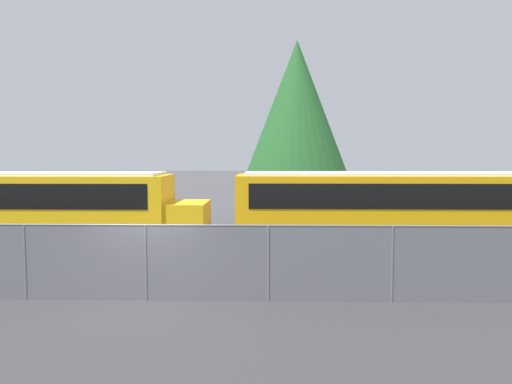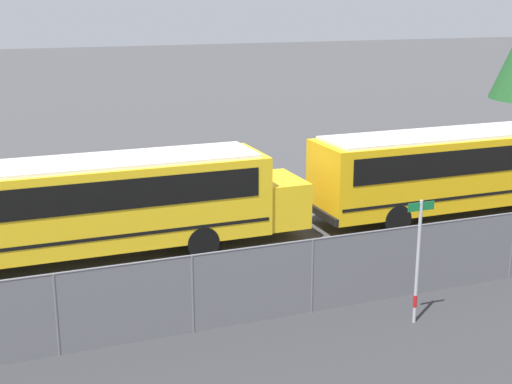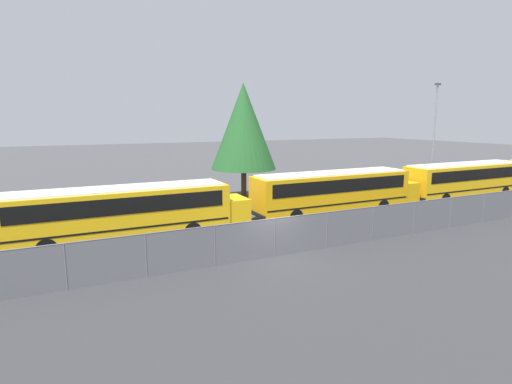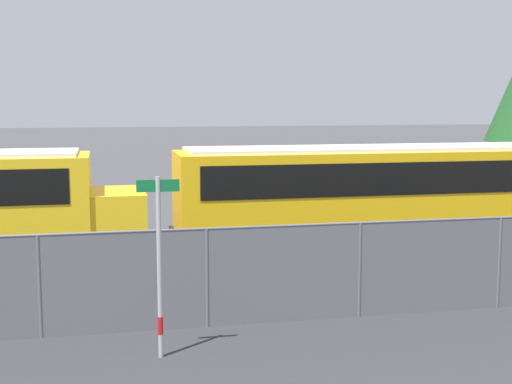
# 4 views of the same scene
# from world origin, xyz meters

# --- Properties ---
(school_bus_2) EXTENTS (13.07, 2.51, 3.00)m
(school_bus_2) POSITION_xyz_m (-19.85, 5.74, 1.79)
(school_bus_2) COLOR yellow
(school_bus_2) RESTS_ON ground_plane
(school_bus_3) EXTENTS (13.07, 2.51, 3.00)m
(school_bus_3) POSITION_xyz_m (-6.06, 5.60, 1.79)
(school_bus_3) COLOR yellow
(school_bus_3) RESTS_ON ground_plane
(street_sign) EXTENTS (0.70, 0.09, 3.05)m
(street_sign) POSITION_xyz_m (-13.13, -1.42, 1.61)
(street_sign) COLOR #B7B7BC
(street_sign) RESTS_ON ground_plane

